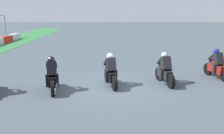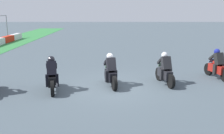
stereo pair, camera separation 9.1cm
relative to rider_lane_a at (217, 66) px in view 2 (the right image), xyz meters
The scene contains 5 objects.
ground_plane 5.60m from the rider_lane_a, 105.87° to the left, with size 120.00×120.00×0.00m, color #45525A.
rider_lane_a is the anchor object (origin of this frame).
rider_lane_b 3.03m from the rider_lane_a, 109.99° to the left, with size 2.02×0.64×1.51m.
rider_lane_c 5.56m from the rider_lane_a, 104.08° to the left, with size 2.01×0.68×1.51m.
rider_lane_d 8.17m from the rider_lane_a, 104.91° to the left, with size 2.02×0.66×1.51m.
Camera 2 is at (-11.28, -0.06, 3.47)m, focal length 41.52 mm.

